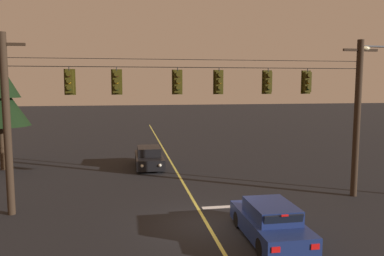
# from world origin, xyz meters

# --- Properties ---
(ground_plane) EXTENTS (180.00, 180.00, 0.00)m
(ground_plane) POSITION_xyz_m (0.00, 0.00, 0.00)
(ground_plane) COLOR black
(lane_centre_stripe) EXTENTS (0.14, 60.00, 0.01)m
(lane_centre_stripe) POSITION_xyz_m (0.00, 8.55, 0.00)
(lane_centre_stripe) COLOR #D1C64C
(lane_centre_stripe) RESTS_ON ground
(stop_bar_paint) EXTENTS (3.40, 0.36, 0.01)m
(stop_bar_paint) POSITION_xyz_m (1.90, 1.95, 0.00)
(stop_bar_paint) COLOR silver
(stop_bar_paint) RESTS_ON ground
(signal_span_assembly) EXTENTS (18.11, 0.32, 7.80)m
(signal_span_assembly) POSITION_xyz_m (-0.00, 2.55, 4.05)
(signal_span_assembly) COLOR #2D2116
(signal_span_assembly) RESTS_ON ground
(traffic_light_leftmost) EXTENTS (0.48, 0.41, 1.22)m
(traffic_light_leftmost) POSITION_xyz_m (-5.54, 2.53, 5.74)
(traffic_light_leftmost) COLOR black
(traffic_light_left_inner) EXTENTS (0.48, 0.41, 1.22)m
(traffic_light_left_inner) POSITION_xyz_m (-3.54, 2.53, 5.74)
(traffic_light_left_inner) COLOR black
(traffic_light_centre) EXTENTS (0.48, 0.41, 1.22)m
(traffic_light_centre) POSITION_xyz_m (-0.83, 2.53, 5.74)
(traffic_light_centre) COLOR black
(traffic_light_right_inner) EXTENTS (0.48, 0.41, 1.22)m
(traffic_light_right_inner) POSITION_xyz_m (1.09, 2.53, 5.74)
(traffic_light_right_inner) COLOR black
(traffic_light_rightmost) EXTENTS (0.48, 0.41, 1.22)m
(traffic_light_rightmost) POSITION_xyz_m (3.46, 2.53, 5.74)
(traffic_light_rightmost) COLOR black
(traffic_light_far_right) EXTENTS (0.48, 0.41, 1.22)m
(traffic_light_far_right) POSITION_xyz_m (5.44, 2.53, 5.74)
(traffic_light_far_right) COLOR black
(car_waiting_near_lane) EXTENTS (1.80, 4.33, 1.39)m
(car_waiting_near_lane) POSITION_xyz_m (1.93, -1.97, 0.65)
(car_waiting_near_lane) COLOR navy
(car_waiting_near_lane) RESTS_ON ground
(car_oncoming_lead) EXTENTS (1.80, 4.42, 1.39)m
(car_oncoming_lead) POSITION_xyz_m (-1.68, 11.11, 0.65)
(car_oncoming_lead) COLOR black
(car_oncoming_lead) RESTS_ON ground
(tree_verge_near) EXTENTS (3.72, 3.72, 7.20)m
(tree_verge_near) POSITION_xyz_m (-11.26, 11.99, 4.84)
(tree_verge_near) COLOR #332316
(tree_verge_near) RESTS_ON ground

